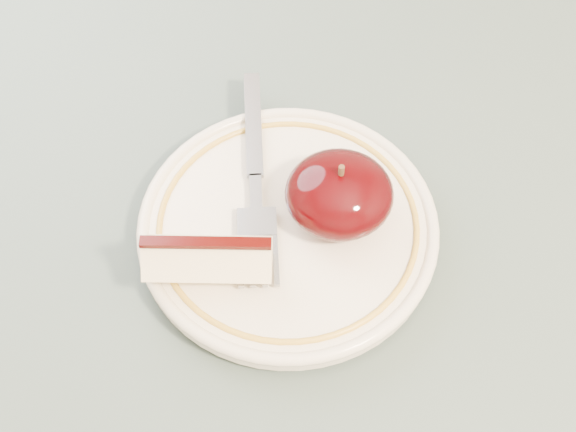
{
  "coord_description": "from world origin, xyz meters",
  "views": [
    {
      "loc": [
        0.04,
        -0.19,
        1.23
      ],
      "look_at": [
        0.03,
        0.1,
        0.78
      ],
      "focal_mm": 50.0,
      "sensor_mm": 36.0,
      "label": 1
    }
  ],
  "objects_px": {
    "apple_half": "(339,194)",
    "fork": "(255,178)",
    "plate": "(288,227)",
    "table": "(244,420)"
  },
  "relations": [
    {
      "from": "fork",
      "to": "table",
      "type": "bearing_deg",
      "value": 173.44
    },
    {
      "from": "apple_half",
      "to": "fork",
      "type": "xyz_separation_m",
      "value": [
        -0.06,
        0.02,
        -0.02
      ]
    },
    {
      "from": "apple_half",
      "to": "fork",
      "type": "distance_m",
      "value": 0.07
    },
    {
      "from": "plate",
      "to": "apple_half",
      "type": "distance_m",
      "value": 0.04
    },
    {
      "from": "fork",
      "to": "plate",
      "type": "bearing_deg",
      "value": -149.87
    },
    {
      "from": "plate",
      "to": "fork",
      "type": "bearing_deg",
      "value": 126.14
    },
    {
      "from": "apple_half",
      "to": "fork",
      "type": "relative_size",
      "value": 0.39
    },
    {
      "from": "apple_half",
      "to": "fork",
      "type": "bearing_deg",
      "value": 158.42
    },
    {
      "from": "table",
      "to": "apple_half",
      "type": "xyz_separation_m",
      "value": [
        0.06,
        0.12,
        0.13
      ]
    },
    {
      "from": "apple_half",
      "to": "fork",
      "type": "height_order",
      "value": "apple_half"
    }
  ]
}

